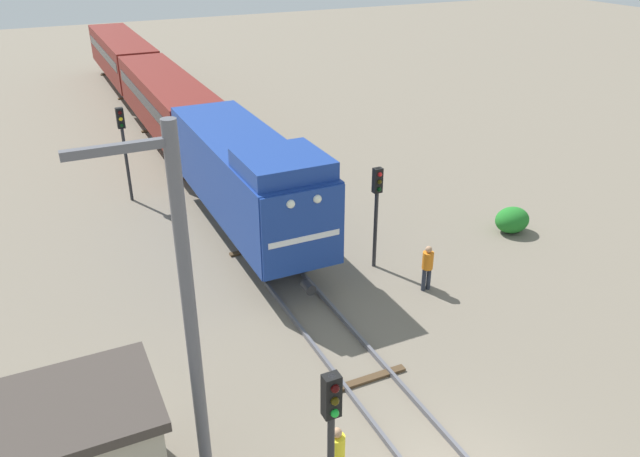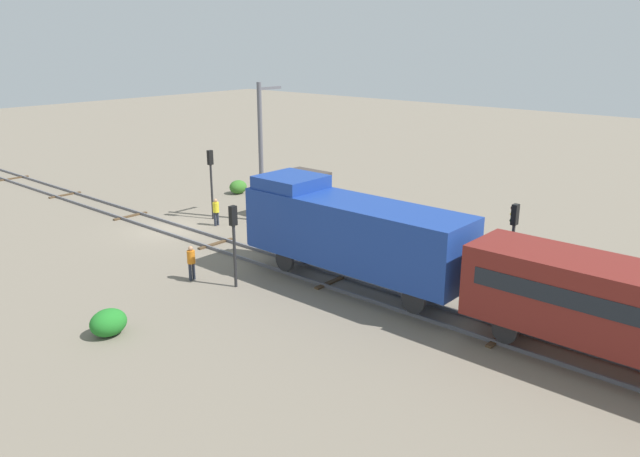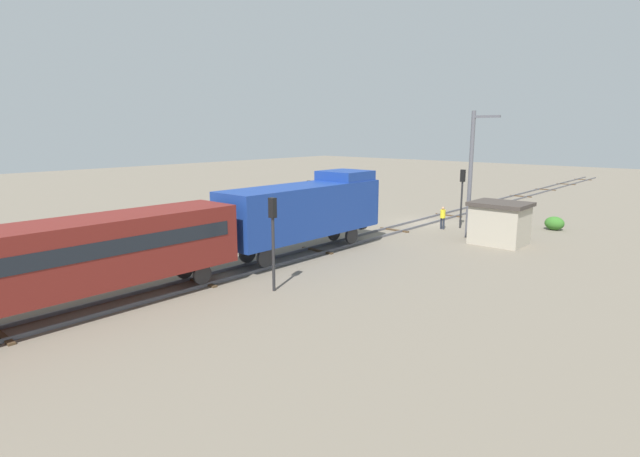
# 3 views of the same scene
# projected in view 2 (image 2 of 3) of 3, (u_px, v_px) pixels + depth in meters

# --- Properties ---
(ground_plane) EXTENTS (154.15, 154.15, 0.00)m
(ground_plane) POSITION_uv_depth(u_px,v_px,m) (170.00, 229.00, 37.56)
(ground_plane) COLOR #756B5B
(railway_track) EXTENTS (2.40, 102.77, 0.16)m
(railway_track) POSITION_uv_depth(u_px,v_px,m) (170.00, 228.00, 37.53)
(railway_track) COLOR #595960
(railway_track) RESTS_ON ground
(locomotive) EXTENTS (2.90, 11.60, 4.60)m
(locomotive) POSITION_uv_depth(u_px,v_px,m) (350.00, 230.00, 28.01)
(locomotive) COLOR navy
(locomotive) RESTS_ON railway_track
(traffic_signal_near) EXTENTS (0.32, 0.34, 4.41)m
(traffic_signal_near) POSITION_uv_depth(u_px,v_px,m) (211.00, 172.00, 38.87)
(traffic_signal_near) COLOR #262628
(traffic_signal_near) RESTS_ON ground
(traffic_signal_mid) EXTENTS (0.32, 0.34, 3.88)m
(traffic_signal_mid) POSITION_uv_depth(u_px,v_px,m) (234.00, 231.00, 28.14)
(traffic_signal_mid) COLOR #262628
(traffic_signal_mid) RESTS_ON ground
(traffic_signal_far) EXTENTS (0.32, 0.34, 4.32)m
(traffic_signal_far) POSITION_uv_depth(u_px,v_px,m) (513.00, 234.00, 26.72)
(traffic_signal_far) COLOR #262628
(traffic_signal_far) RESTS_ON ground
(worker_near_track) EXTENTS (0.38, 0.38, 1.70)m
(worker_near_track) POSITION_uv_depth(u_px,v_px,m) (216.00, 210.00, 38.07)
(worker_near_track) COLOR #262B38
(worker_near_track) RESTS_ON ground
(worker_by_signal) EXTENTS (0.38, 0.38, 1.70)m
(worker_by_signal) POSITION_uv_depth(u_px,v_px,m) (191.00, 260.00, 29.45)
(worker_by_signal) COLOR #262B38
(worker_by_signal) RESTS_ON ground
(catenary_mast) EXTENTS (1.94, 0.28, 8.56)m
(catenary_mast) POSITION_uv_depth(u_px,v_px,m) (261.00, 149.00, 38.09)
(catenary_mast) COLOR #595960
(catenary_mast) RESTS_ON ground
(relay_hut) EXTENTS (3.50, 2.90, 2.74)m
(relay_hut) POSITION_uv_depth(u_px,v_px,m) (297.00, 194.00, 40.33)
(relay_hut) COLOR #B2A893
(relay_hut) RESTS_ON ground
(bush_near) EXTENTS (1.38, 1.13, 1.00)m
(bush_near) POSITION_uv_depth(u_px,v_px,m) (238.00, 187.00, 46.09)
(bush_near) COLOR #357026
(bush_near) RESTS_ON ground
(bush_mid) EXTENTS (1.47, 1.20, 1.07)m
(bush_mid) POSITION_uv_depth(u_px,v_px,m) (108.00, 323.00, 24.05)
(bush_mid) COLOR #217626
(bush_mid) RESTS_ON ground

